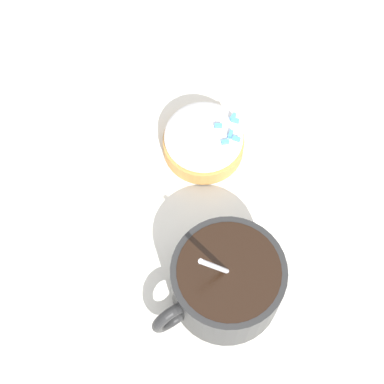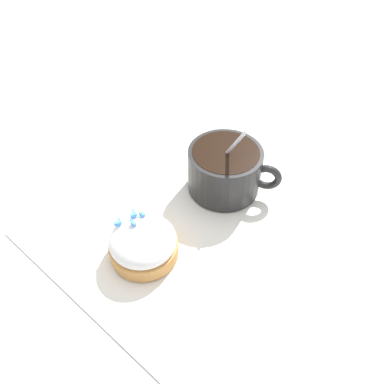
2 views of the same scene
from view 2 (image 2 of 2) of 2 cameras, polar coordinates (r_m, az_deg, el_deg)
name	(u,v)px [view 2 (image 2 of 2)]	position (r m, az deg, el deg)	size (l,w,h in m)	color
ground_plane	(187,219)	(0.46, -0.83, -4.13)	(3.00, 3.00, 0.00)	#B2B2B7
paper_napkin	(187,218)	(0.46, -0.83, -4.01)	(0.32, 0.30, 0.00)	white
coffee_cup	(227,169)	(0.47, 5.35, 3.48)	(0.09, 0.11, 0.10)	black
frosted_pastry	(140,241)	(0.42, -7.89, -7.39)	(0.08, 0.08, 0.04)	#C18442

